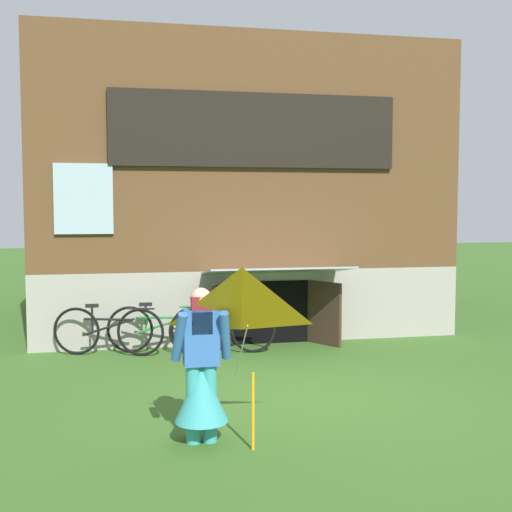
# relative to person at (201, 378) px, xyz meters

# --- Properties ---
(ground_plane) EXTENTS (60.00, 60.00, 0.00)m
(ground_plane) POSITION_rel_person_xyz_m (1.43, 1.43, -0.64)
(ground_plane) COLOR #386023
(log_house) EXTENTS (7.27, 6.32, 5.17)m
(log_house) POSITION_rel_person_xyz_m (1.43, 7.03, 1.95)
(log_house) COLOR #9E998E
(log_house) RESTS_ON ground_plane
(person) EXTENTS (0.60, 0.52, 1.52)m
(person) POSITION_rel_person_xyz_m (0.00, 0.00, 0.00)
(person) COLOR teal
(person) RESTS_ON ground_plane
(kite) EXTENTS (1.12, 1.07, 1.65)m
(kite) POSITION_rel_person_xyz_m (0.30, -0.57, 0.66)
(kite) COLOR orange
(kite) RESTS_ON ground_plane
(bicycle_red) EXTENTS (1.67, 0.22, 0.76)m
(bicycle_red) POSITION_rel_person_xyz_m (0.79, 3.82, -0.27)
(bicycle_red) COLOR black
(bicycle_red) RESTS_ON ground_plane
(bicycle_green) EXTENTS (1.71, 0.42, 0.79)m
(bicycle_green) POSITION_rel_person_xyz_m (-0.14, 4.05, -0.25)
(bicycle_green) COLOR black
(bicycle_green) RESTS_ON ground_plane
(bicycle_black) EXTENTS (1.69, 0.54, 0.79)m
(bicycle_black) POSITION_rel_person_xyz_m (-0.96, 4.03, -0.25)
(bicycle_black) COLOR black
(bicycle_black) RESTS_ON ground_plane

